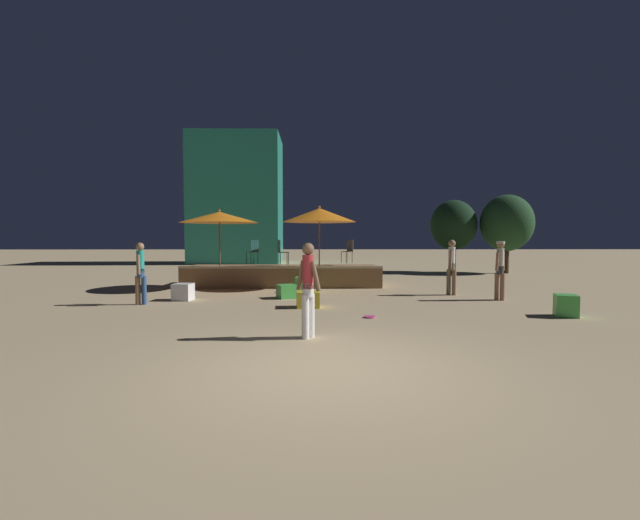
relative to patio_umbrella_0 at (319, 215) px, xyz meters
name	(u,v)px	position (x,y,z in m)	size (l,w,h in m)	color
ground_plane	(327,369)	(-0.02, -9.52, -2.57)	(120.00, 120.00, 0.00)	tan
wooden_deck	(283,276)	(-1.34, 0.73, -2.21)	(7.08, 2.29, 0.79)	olive
patio_umbrella_0	(319,215)	(0.00, 0.00, 0.00)	(2.58, 2.58, 2.89)	brown
patio_umbrella_1	(219,217)	(-3.47, -0.29, -0.09)	(2.71, 2.71, 2.75)	brown
cube_seat_0	(183,292)	(-3.90, -3.09, -2.33)	(0.55, 0.55, 0.47)	white
cube_seat_1	(303,285)	(-0.54, -1.31, -2.33)	(0.55, 0.55, 0.48)	#4CC651
cube_seat_2	(287,291)	(-0.99, -2.71, -2.37)	(0.66, 0.66, 0.39)	#4CC651
cube_seat_3	(308,299)	(-0.35, -4.38, -2.37)	(0.60, 0.60, 0.40)	yellow
cube_seat_4	(566,306)	(5.46, -5.75, -2.32)	(0.58, 0.58, 0.49)	#4CC651
person_0	(141,272)	(-4.77, -3.88, -1.70)	(0.29, 0.43, 1.64)	#2D4C7F
person_1	(500,267)	(5.07, -3.20, -1.63)	(0.40, 0.33, 1.68)	#997051
person_2	(308,287)	(-0.30, -7.71, -1.67)	(0.47, 0.38, 1.68)	white
person_3	(452,265)	(4.05, -2.10, -1.65)	(0.31, 0.48, 1.70)	#997051
bistro_chair_0	(253,250)	(-2.45, 0.76, -1.24)	(0.48, 0.48, 0.90)	#1E4C47
bistro_chair_1	(281,250)	(-1.39, 0.50, -1.24)	(0.40, 0.40, 0.90)	#1E4C47
bistro_chair_2	(349,249)	(1.15, 1.37, -1.24)	(0.48, 0.48, 0.90)	#47474C
frisbee_disc	(370,317)	(1.04, -5.82, -2.55)	(0.26, 0.26, 0.03)	#E54C99
background_tree_0	(453,225)	(6.94, 6.60, -0.16)	(2.31, 2.31, 3.69)	#3D2B1C
background_tree_1	(507,223)	(9.38, 5.93, -0.08)	(2.54, 2.54, 3.90)	#3D2B1C
distant_building	(237,200)	(-5.59, 15.09, 1.84)	(6.09, 4.51, 8.82)	teal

